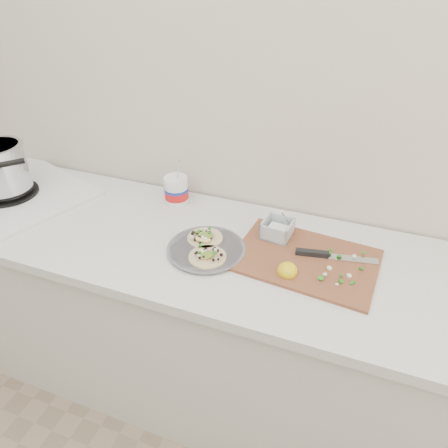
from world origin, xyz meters
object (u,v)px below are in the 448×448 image
(stove, at_px, (4,178))
(cutboard, at_px, (304,254))
(tub, at_px, (177,189))
(taco_plate, at_px, (206,247))

(stove, distance_m, cutboard, 1.29)
(stove, xyz_separation_m, tub, (0.71, 0.22, -0.03))
(stove, distance_m, tub, 0.74)
(taco_plate, height_order, cutboard, cutboard)
(stove, height_order, taco_plate, stove)
(stove, relative_size, cutboard, 1.49)
(stove, height_order, cutboard, stove)
(taco_plate, bearing_deg, cutboard, 13.75)
(stove, xyz_separation_m, taco_plate, (0.95, -0.05, -0.08))
(taco_plate, height_order, tub, tub)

